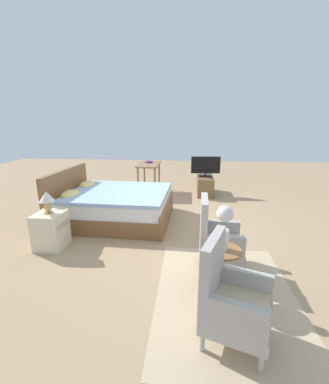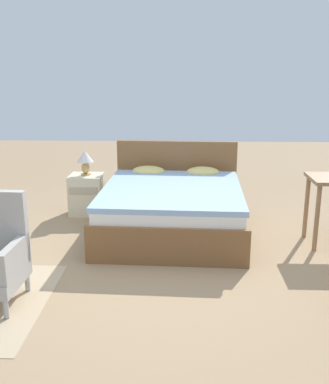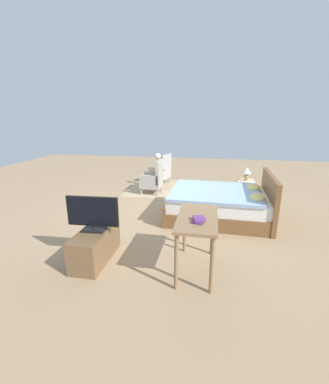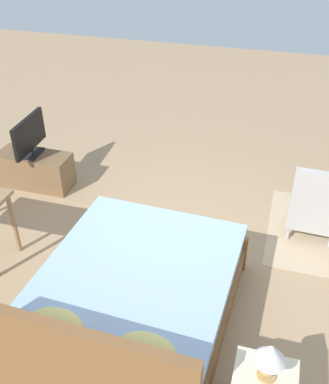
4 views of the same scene
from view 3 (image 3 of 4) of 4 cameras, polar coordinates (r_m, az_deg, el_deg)
ground_plane at (r=5.68m, az=1.77°, el=-4.67°), size 16.00×16.00×0.00m
floor_rug at (r=7.72m, az=-1.92°, el=1.04°), size 2.10×1.50×0.01m
bed at (r=5.47m, az=12.40°, el=-2.58°), size 1.74×2.08×0.96m
armchair_by_window_left at (r=8.16m, az=-0.72°, el=4.62°), size 0.69×0.69×0.92m
armchair_by_window_right at (r=7.06m, az=-2.50°, el=2.76°), size 0.56×0.56×0.92m
side_table at (r=7.62m, az=-1.47°, el=3.52°), size 0.40×0.40×0.55m
flower_vase at (r=7.53m, az=-1.49°, el=7.23°), size 0.17×0.17×0.48m
nightstand at (r=6.66m, az=17.43°, el=0.19°), size 0.44×0.41×0.54m
table_lamp at (r=6.55m, az=17.79°, el=4.28°), size 0.22×0.22×0.33m
tv_stand at (r=3.96m, az=-15.10°, el=-11.34°), size 0.96×0.40×0.47m
tv_flatscreen at (r=3.76m, az=-15.67°, el=-4.61°), size 0.22×0.74×0.51m
vanity_desk at (r=3.44m, az=7.27°, el=-7.34°), size 1.04×0.52×0.78m
book_stack at (r=3.25m, az=7.61°, el=-6.10°), size 0.24×0.19×0.05m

